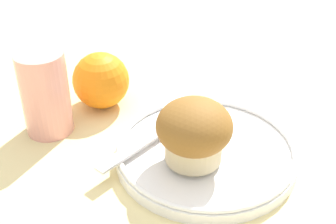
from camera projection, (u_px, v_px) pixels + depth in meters
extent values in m
plane|color=beige|center=(186.00, 157.00, 0.57)|extent=(3.00, 3.00, 0.00)
cylinder|color=white|center=(206.00, 154.00, 0.56)|extent=(0.22, 0.22, 0.01)
torus|color=white|center=(206.00, 148.00, 0.56)|extent=(0.21, 0.21, 0.01)
cylinder|color=beige|center=(194.00, 145.00, 0.52)|extent=(0.06, 0.06, 0.04)
ellipsoid|color=brown|center=(194.00, 126.00, 0.51)|extent=(0.09, 0.09, 0.06)
cylinder|color=silver|center=(183.00, 111.00, 0.60)|extent=(0.05, 0.05, 0.02)
cylinder|color=beige|center=(183.00, 107.00, 0.60)|extent=(0.05, 0.05, 0.00)
sphere|color=maroon|center=(175.00, 126.00, 0.58)|extent=(0.01, 0.01, 0.01)
sphere|color=maroon|center=(180.00, 121.00, 0.59)|extent=(0.01, 0.01, 0.01)
cube|color=silver|center=(160.00, 131.00, 0.58)|extent=(0.20, 0.04, 0.00)
sphere|color=orange|center=(101.00, 80.00, 0.64)|extent=(0.08, 0.08, 0.08)
cylinder|color=#E5998C|center=(45.00, 93.00, 0.59)|extent=(0.06, 0.06, 0.11)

